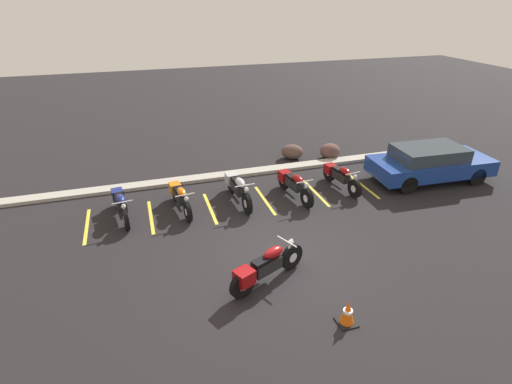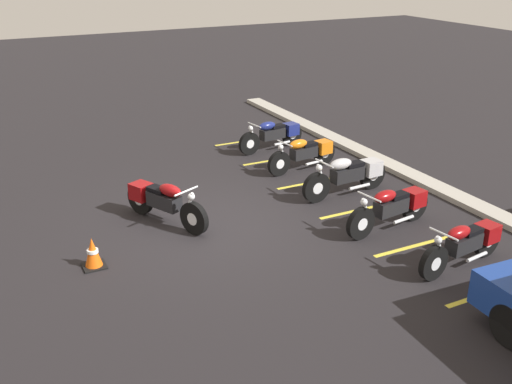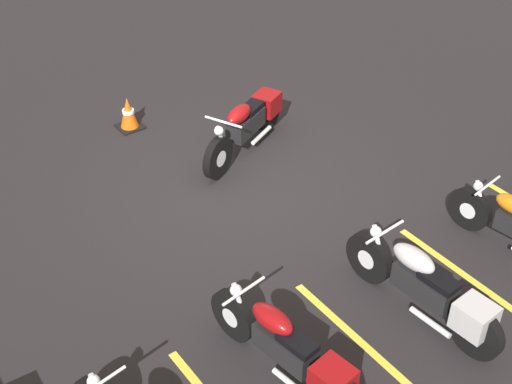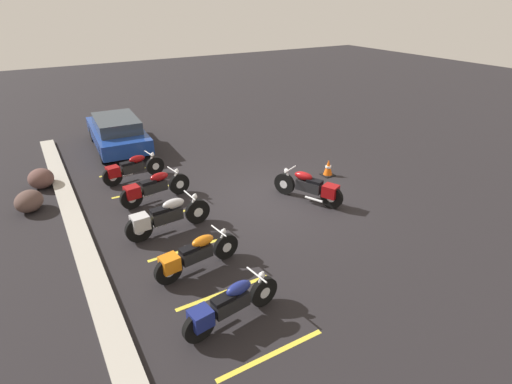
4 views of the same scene
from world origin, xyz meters
The scene contains 18 objects.
ground centered at (0.00, 0.00, 0.00)m, with size 60.00×60.00×0.00m, color black.
motorcycle_maroon_featured centered at (-0.65, -0.78, 0.47)m, with size 2.09×1.10×0.88m.
parked_bike_0 centered at (-3.82, 3.53, 0.44)m, with size 0.67×2.08×0.82m.
parked_bike_1 centered at (-2.04, 3.47, 0.44)m, with size 0.66×2.08×0.82m.
parked_bike_2 centered at (-0.17, 3.49, 0.48)m, with size 0.64×2.28×0.90m.
parked_bike_3 centered at (1.69, 3.24, 0.46)m, with size 0.69×2.17×0.86m.
parked_bike_4 centered at (3.50, 3.39, 0.44)m, with size 0.66×2.09×0.83m.
car_blue centered at (6.87, 3.00, 0.68)m, with size 4.39×2.02×1.29m.
concrete_curb centered at (0.00, 5.47, 0.06)m, with size 18.00×0.50×0.12m, color #A8A399.
landscape_rock_0 centered at (4.43, 5.99, 0.31)m, with size 0.83×0.76×0.62m, color brown.
landscape_rock_1 centered at (2.93, 6.42, 0.30)m, with size 0.89×0.72×0.59m, color #503C37.
traffic_cone centered at (0.59, -2.48, 0.26)m, with size 0.40×0.40×0.56m.
stall_line_0 centered at (-4.85, 3.23, 0.00)m, with size 0.10×2.10×0.00m, color gold.
stall_line_1 centered at (-3.00, 3.23, 0.00)m, with size 0.10×2.10×0.00m, color gold.
stall_line_2 centered at (-1.16, 3.23, 0.00)m, with size 0.10×2.10×0.00m, color gold.
stall_line_3 centered at (0.69, 3.23, 0.00)m, with size 0.10×2.10×0.00m, color gold.
stall_line_4 centered at (2.53, 3.23, 0.00)m, with size 0.10×2.10×0.00m, color gold.
stall_line_5 centered at (4.38, 3.23, 0.00)m, with size 0.10×2.10×0.00m, color gold.
Camera 4 is at (-8.91, 5.92, 5.53)m, focal length 28.00 mm.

